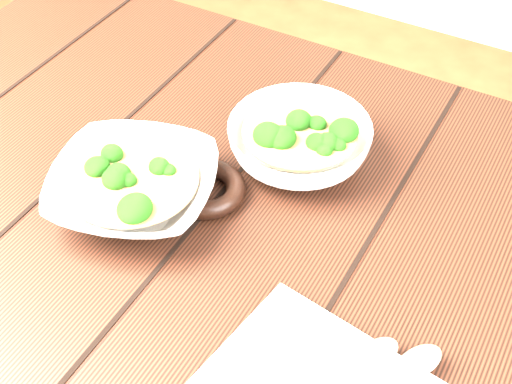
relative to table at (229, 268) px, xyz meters
The scene contains 6 objects.
table is the anchor object (origin of this frame).
soup_bowl_front 0.19m from the table, 156.98° to the right, with size 0.26×0.26×0.06m.
soup_bowl_back 0.20m from the table, 73.33° to the left, with size 0.25×0.25×0.07m.
trivet 0.14m from the table, 167.35° to the left, with size 0.10×0.10×0.03m, color black.
spoon_left 0.31m from the table, 33.28° to the right, with size 0.10×0.19×0.01m.
spoon_right 0.34m from the table, 26.81° to the right, with size 0.11×0.19×0.01m.
Camera 1 is at (0.34, -0.53, 1.40)m, focal length 50.00 mm.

